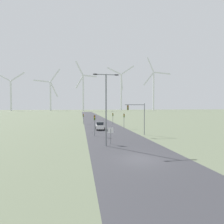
# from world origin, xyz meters

# --- Properties ---
(ground_plane) EXTENTS (600.00, 600.00, 0.00)m
(ground_plane) POSITION_xyz_m (0.00, 0.00, 0.00)
(ground_plane) COLOR #667056
(road_surface) EXTENTS (10.00, 240.00, 0.01)m
(road_surface) POSITION_xyz_m (0.00, 48.00, 0.00)
(road_surface) COLOR #38383D
(road_surface) RESTS_ON ground
(streetlamp) EXTENTS (3.59, 0.32, 9.80)m
(streetlamp) POSITION_xyz_m (-2.57, 6.62, 6.19)
(streetlamp) COLOR slate
(streetlamp) RESTS_ON ground
(stop_sign_near) EXTENTS (0.81, 0.07, 2.41)m
(stop_sign_near) POSITION_xyz_m (-1.76, 7.65, 1.68)
(stop_sign_near) COLOR slate
(stop_sign_near) RESTS_ON ground
(traffic_light_post_near_left) EXTENTS (0.28, 0.33, 3.82)m
(traffic_light_post_near_left) POSITION_xyz_m (-3.49, 15.02, 2.81)
(traffic_light_post_near_left) COLOR slate
(traffic_light_post_near_left) RESTS_ON ground
(traffic_light_post_near_right) EXTENTS (0.28, 0.34, 3.66)m
(traffic_light_post_near_right) POSITION_xyz_m (4.46, 24.64, 2.69)
(traffic_light_post_near_right) COLOR slate
(traffic_light_post_near_right) RESTS_ON ground
(traffic_light_post_mid_left) EXTENTS (0.28, 0.33, 3.20)m
(traffic_light_post_mid_left) POSITION_xyz_m (-5.19, 36.84, 2.35)
(traffic_light_post_mid_left) COLOR slate
(traffic_light_post_mid_left) RESTS_ON ground
(traffic_light_post_mid_right) EXTENTS (0.28, 0.33, 3.47)m
(traffic_light_post_mid_right) POSITION_xyz_m (3.46, 34.36, 2.55)
(traffic_light_post_mid_right) COLOR slate
(traffic_light_post_mid_right) RESTS_ON ground
(traffic_light_mast_overhead) EXTENTS (3.91, 0.34, 5.98)m
(traffic_light_mast_overhead) POSITION_xyz_m (4.67, 14.81, 4.22)
(traffic_light_mast_overhead) COLOR slate
(traffic_light_mast_overhead) RESTS_ON ground
(car_approaching) EXTENTS (2.11, 4.23, 1.83)m
(car_approaching) POSITION_xyz_m (-1.56, 23.73, 0.91)
(car_approaching) COLOR white
(car_approaching) RESTS_ON ground
(wind_turbine_far_left) EXTENTS (38.65, 8.30, 52.46)m
(wind_turbine_far_left) POSITION_xyz_m (-99.59, 241.27, 25.69)
(wind_turbine_far_left) COLOR silver
(wind_turbine_far_left) RESTS_ON ground
(wind_turbine_left) EXTENTS (35.88, 2.60, 58.44)m
(wind_turbine_left) POSITION_xyz_m (-47.31, 236.63, 25.45)
(wind_turbine_left) COLOR silver
(wind_turbine_left) RESTS_ON ground
(wind_turbine_center) EXTENTS (28.40, 11.84, 63.95)m
(wind_turbine_center) POSITION_xyz_m (-2.84, 215.59, 28.67)
(wind_turbine_center) COLOR silver
(wind_turbine_center) RESTS_ON ground
(wind_turbine_right) EXTENTS (38.55, 5.31, 64.36)m
(wind_turbine_right) POSITION_xyz_m (50.76, 226.26, 31.58)
(wind_turbine_right) COLOR silver
(wind_turbine_right) RESTS_ON ground
(wind_turbine_far_right) EXTENTS (36.36, 11.64, 76.27)m
(wind_turbine_far_right) POSITION_xyz_m (96.61, 219.05, 33.51)
(wind_turbine_far_right) COLOR silver
(wind_turbine_far_right) RESTS_ON ground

